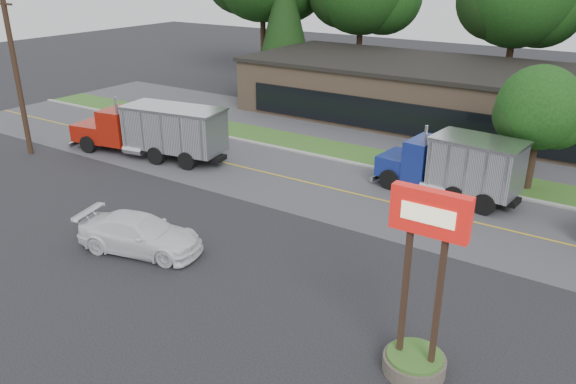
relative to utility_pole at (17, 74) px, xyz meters
The scene contains 14 objects.
ground 19.03m from the utility_pole, 11.00° to the right, with size 140.00×140.00×0.00m, color #2F2F34.
road 19.50m from the utility_pole, 16.99° to the left, with size 60.00×8.00×0.02m, color slate.
center_line 19.50m from the utility_pole, 16.99° to the left, with size 60.00×0.12×0.01m, color gold.
curb 21.07m from the utility_pole, 28.32° to the left, with size 60.00×0.30×0.12m, color #9E9E99.
grass_verge 21.96m from the utility_pole, 32.57° to the left, with size 60.00×3.40×0.03m, color #345D1F.
far_parking 24.94m from the utility_pole, 42.51° to the left, with size 60.00×7.00×0.02m, color slate.
strip_mall 30.26m from the utility_pole, 48.37° to the left, with size 32.00×12.00×4.00m, color #886C53.
utility_pole is the anchor object (origin of this frame).
bilo_sign 29.29m from the utility_pole, 11.89° to the right, with size 2.20×1.90×5.95m.
evergreen_left 26.64m from the utility_pole, 85.68° to the left, with size 5.52×5.52×12.55m.
tree_verge 30.37m from the utility_pole, 22.38° to the left, with size 4.69×4.41×6.69m.
dump_truck_red 8.99m from the utility_pole, 28.66° to the left, with size 10.97×4.11×3.36m.
dump_truck_blue 26.52m from the utility_pole, 17.66° to the left, with size 7.64×3.32×3.36m.
rally_car 17.21m from the utility_pole, 18.20° to the right, with size 2.22×5.46×1.58m, color white.
Camera 1 is at (14.88, -16.04, 11.58)m, focal length 35.00 mm.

